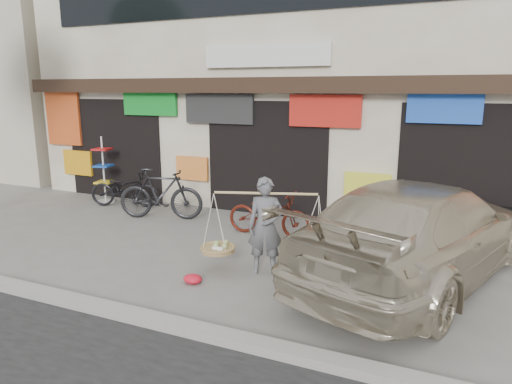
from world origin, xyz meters
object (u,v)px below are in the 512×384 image
at_px(display_rack, 104,176).
at_px(bike_0, 124,189).
at_px(bike_1, 161,194).
at_px(suv, 420,231).
at_px(street_vendor, 266,230).
at_px(bike_2, 269,214).

bearing_deg(display_rack, bike_0, -10.88).
relative_size(bike_1, suv, 0.34).
height_order(street_vendor, bike_0, street_vendor).
height_order(street_vendor, bike_2, street_vendor).
bearing_deg(display_rack, bike_2, -10.05).
relative_size(suv, display_rack, 3.33).
bearing_deg(bike_1, bike_0, 52.97).
bearing_deg(bike_0, bike_1, -127.45).
relative_size(bike_1, bike_2, 1.11).
relative_size(street_vendor, bike_0, 1.16).
distance_m(bike_0, bike_2, 4.37).
xyz_separation_m(bike_0, display_rack, (-0.77, 0.15, 0.24)).
height_order(bike_2, display_rack, display_rack).
height_order(bike_0, display_rack, display_rack).
distance_m(bike_2, display_rack, 5.16).
relative_size(bike_0, bike_1, 0.90).
distance_m(street_vendor, suv, 2.45).
bearing_deg(bike_0, street_vendor, -134.26).
bearing_deg(suv, street_vendor, 38.34).
relative_size(bike_2, display_rack, 1.01).
distance_m(suv, display_rack, 8.29).
bearing_deg(suv, bike_2, 0.28).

